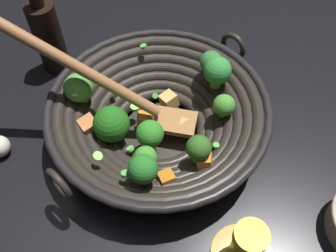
{
  "coord_description": "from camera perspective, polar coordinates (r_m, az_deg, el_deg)",
  "views": [
    {
      "loc": [
        0.08,
        0.36,
        0.54
      ],
      "look_at": [
        -0.01,
        0.01,
        0.03
      ],
      "focal_mm": 39.36,
      "sensor_mm": 36.0,
      "label": 1
    }
  ],
  "objects": [
    {
      "name": "wok",
      "position": [
        0.61,
        -1.66,
        1.78
      ],
      "size": [
        0.41,
        0.37,
        0.23
      ],
      "color": "black",
      "rests_on": "ground"
    },
    {
      "name": "ground_plane",
      "position": [
        0.66,
        -1.36,
        -1.2
      ],
      "size": [
        4.0,
        4.0,
        0.0
      ],
      "primitive_type": "plane",
      "color": "black"
    },
    {
      "name": "soy_sauce_bottle",
      "position": [
        0.75,
        -18.11,
        13.21
      ],
      "size": [
        0.05,
        0.05,
        0.2
      ],
      "color": "black",
      "rests_on": "ground"
    }
  ]
}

